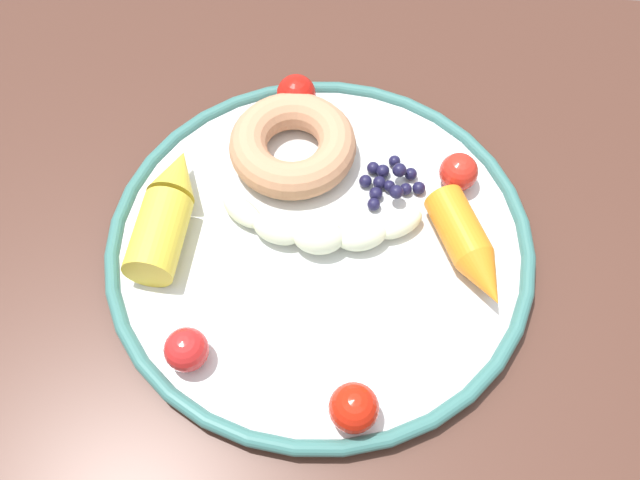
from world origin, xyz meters
The scene contains 12 objects.
ground_plane centered at (0.00, 0.00, 0.00)m, with size 6.00×6.00×0.00m, color #584E47.
dining_table centered at (0.00, 0.00, 0.66)m, with size 0.98×0.72×0.77m.
plate centered at (-0.06, -0.02, 0.78)m, with size 0.35×0.35×0.02m.
banana centered at (-0.06, -0.02, 0.80)m, with size 0.17×0.06×0.03m.
carrot_orange centered at (-0.18, -0.02, 0.80)m, with size 0.07×0.11×0.03m.
carrot_yellow centered at (0.07, -0.03, 0.80)m, with size 0.04×0.12×0.04m.
donut centered at (-0.03, -0.10, 0.80)m, with size 0.11×0.11×0.03m, color tan.
blueberry_pile centered at (-0.11, -0.08, 0.79)m, with size 0.06×0.06×0.02m.
tomato_near centered at (-0.02, -0.16, 0.80)m, with size 0.04×0.04×0.04m, color red.
tomato_mid centered at (-0.17, -0.09, 0.80)m, with size 0.03×0.03×0.03m, color red.
tomato_far centered at (0.03, 0.09, 0.80)m, with size 0.03×0.03×0.03m, color red.
tomato_extra centered at (-0.10, 0.12, 0.80)m, with size 0.04×0.04×0.04m, color red.
Camera 1 is at (-0.09, 0.26, 1.26)m, focal length 38.14 mm.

